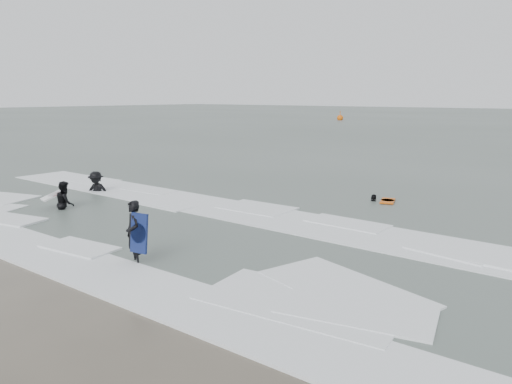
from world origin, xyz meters
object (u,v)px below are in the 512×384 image
Objects in this scene: surfer_right_near at (374,202)px; buoy at (340,118)px; surfer_wading at (66,210)px; surfer_breaker at (97,193)px; surfer_centre at (135,264)px.

surfer_right_near is 64.28m from buoy.
surfer_wading is at bearing -69.25° from buoy.
surfer_right_near is (10.02, 5.57, 0.00)m from surfer_breaker.
surfer_wading is 11.51m from surfer_right_near.
surfer_wading is at bearing -178.46° from surfer_centre.
buoy is (-24.13, 63.70, 0.42)m from surfer_wading.
buoy reaches higher than surfer_wading.
surfer_centre reaches higher than surfer_wading.
surfer_centre is 10.39m from surfer_right_near.
surfer_centre is 1.00× the size of surfer_wading.
buoy is (-32.29, 55.58, 0.42)m from surfer_right_near.
surfer_breaker reaches higher than surfer_centre.
surfer_wading is at bearing -81.01° from surfer_breaker.
surfer_breaker is at bearing -21.62° from surfer_wading.
buoy is at bearing -77.72° from surfer_right_near.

